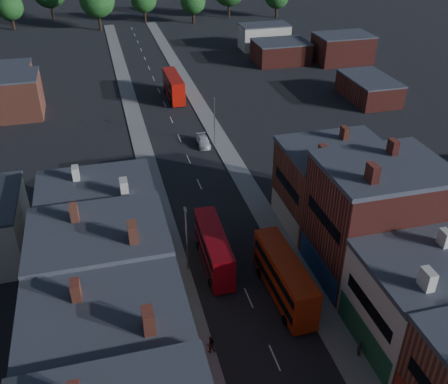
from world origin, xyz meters
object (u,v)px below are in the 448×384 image
bus_1 (284,277)px  bus_2 (174,86)px  ped_3 (359,348)px  car_2 (205,216)px  car_3 (203,142)px  ped_1 (210,344)px  bus_0 (214,248)px

bus_1 → bus_2: 59.40m
bus_1 → ped_3: (3.92, -8.94, -1.65)m
bus_2 → ped_3: bearing=-86.3°
car_2 → car_3: 21.68m
ped_1 → car_2: bearing=-101.6°
bus_2 → car_2: bearing=-95.2°
car_3 → bus_2: bearing=94.8°
bus_1 → car_2: 16.60m
bus_0 → ped_1: 12.43m
car_2 → car_3: car_3 is taller
bus_0 → bus_1: bearing=-48.4°
bus_1 → ped_1: bus_1 is taller
bus_1 → car_3: bearing=88.4°
car_2 → car_3: (4.54, 21.20, 0.14)m
car_3 → ped_1: (-8.80, -42.15, 0.35)m
car_3 → ped_1: bearing=-99.4°
ped_1 → ped_3: bearing=163.5°
bus_1 → car_2: (-4.70, 15.78, -2.09)m
bus_2 → ped_3: bus_2 is taller
bus_1 → bus_2: (-1.14, 59.39, -0.03)m
bus_1 → ped_3: bus_1 is taller
ped_1 → ped_3: ped_1 is taller
bus_2 → ped_1: bus_2 is taller
bus_1 → bus_2: size_ratio=1.02×
bus_2 → car_2: size_ratio=2.87×
car_3 → ped_3: bearing=-82.6°
ped_3 → ped_1: bearing=89.9°
bus_0 → bus_1: size_ratio=0.92×
bus_1 → bus_2: bearing=89.2°
bus_0 → bus_1: (5.73, -6.76, 0.21)m
bus_2 → car_3: (0.98, -22.40, -1.93)m
ped_1 → ped_3: (12.88, -3.78, -0.04)m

